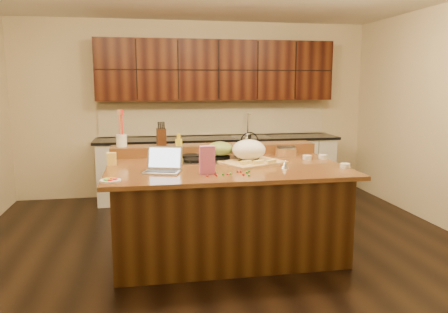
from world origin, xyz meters
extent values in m
cube|color=black|center=(0.00, 0.00, -0.01)|extent=(5.50, 5.00, 0.01)
cube|color=#CEBB90|center=(0.00, 2.50, 1.35)|extent=(5.50, 0.01, 2.70)
cube|color=#CEBB90|center=(0.00, -2.50, 1.35)|extent=(5.50, 0.01, 2.70)
cube|color=black|center=(0.00, 0.00, 0.44)|extent=(2.22, 1.42, 0.88)
cube|color=black|center=(0.00, 0.00, 0.90)|extent=(2.40, 1.60, 0.04)
cube|color=black|center=(0.00, 0.70, 0.98)|extent=(2.40, 0.30, 0.12)
cube|color=gray|center=(0.00, 0.30, 0.93)|extent=(0.92, 0.52, 0.02)
cylinder|color=black|center=(-0.30, 0.43, 0.95)|extent=(0.22, 0.22, 0.03)
cylinder|color=black|center=(0.30, 0.43, 0.95)|extent=(0.22, 0.22, 0.03)
cylinder|color=black|center=(-0.30, 0.17, 0.95)|extent=(0.22, 0.22, 0.03)
cylinder|color=black|center=(0.30, 0.17, 0.95)|extent=(0.22, 0.22, 0.03)
cylinder|color=black|center=(0.00, 0.30, 0.95)|extent=(0.22, 0.22, 0.03)
cube|color=silver|center=(0.30, 2.17, 0.45)|extent=(3.60, 0.62, 0.90)
cube|color=black|center=(0.30, 2.17, 0.92)|extent=(3.70, 0.66, 0.04)
cube|color=gray|center=(0.80, 2.17, 0.94)|extent=(0.55, 0.42, 0.01)
cylinder|color=gray|center=(0.80, 2.35, 1.12)|extent=(0.02, 0.02, 0.36)
cube|color=black|center=(0.30, 2.32, 1.95)|extent=(3.60, 0.34, 0.90)
cube|color=#CEBB90|center=(0.30, 2.48, 1.20)|extent=(3.60, 0.03, 0.50)
ellipsoid|color=black|center=(0.30, 0.17, 1.07)|extent=(0.28, 0.28, 0.20)
ellipsoid|color=olive|center=(0.00, 0.30, 1.04)|extent=(0.37, 0.37, 0.16)
cube|color=#B7B7BC|center=(-0.66, -0.29, 0.93)|extent=(0.39, 0.32, 0.02)
cube|color=black|center=(-0.66, -0.29, 0.94)|extent=(0.31, 0.21, 0.00)
cube|color=#B7B7BC|center=(-0.62, -0.18, 1.05)|extent=(0.34, 0.17, 0.22)
cube|color=silver|center=(-0.62, -0.18, 1.05)|extent=(0.31, 0.14, 0.19)
cylinder|color=yellow|center=(-0.46, 0.10, 1.06)|extent=(0.07, 0.07, 0.27)
cylinder|color=silver|center=(0.30, 0.23, 1.04)|extent=(0.07, 0.07, 0.25)
cube|color=tan|center=(0.30, 0.00, 0.93)|extent=(0.74, 0.66, 0.03)
ellipsoid|color=white|center=(0.27, 0.09, 1.06)|extent=(0.36, 0.36, 0.22)
cube|color=#EDD872|center=(0.19, -0.14, 0.97)|extent=(0.13, 0.04, 0.04)
cube|color=#EDD872|center=(0.32, -0.14, 0.97)|extent=(0.13, 0.04, 0.04)
cube|color=#EDD872|center=(0.45, -0.14, 0.97)|extent=(0.13, 0.04, 0.04)
cylinder|color=gray|center=(0.43, -0.02, 0.95)|extent=(0.23, 0.10, 0.01)
cylinder|color=white|center=(1.15, -0.38, 0.94)|extent=(0.10, 0.10, 0.04)
cylinder|color=white|center=(1.15, 0.17, 0.94)|extent=(0.13, 0.13, 0.04)
cylinder|color=white|center=(0.96, 0.17, 0.94)|extent=(0.10, 0.10, 0.04)
cylinder|color=#996B3F|center=(0.80, 0.43, 0.97)|extent=(0.27, 0.27, 0.09)
cone|color=silver|center=(0.55, -0.28, 0.96)|extent=(0.10, 0.10, 0.07)
cube|color=#C85E9A|center=(-0.24, -0.42, 1.05)|extent=(0.14, 0.08, 0.26)
cylinder|color=white|center=(-1.11, -0.57, 0.93)|extent=(0.18, 0.18, 0.01)
cube|color=#F3CF56|center=(-1.15, 0.19, 0.99)|extent=(0.10, 0.07, 0.13)
cylinder|color=white|center=(-1.07, 0.70, 1.11)|extent=(0.13, 0.13, 0.14)
cube|color=black|center=(-0.62, 0.70, 1.14)|extent=(0.11, 0.17, 0.20)
ellipsoid|color=red|center=(-0.18, -0.55, 0.93)|extent=(0.02, 0.02, 0.02)
ellipsoid|color=#198C26|center=(-0.11, -0.50, 0.93)|extent=(0.02, 0.02, 0.02)
ellipsoid|color=red|center=(0.08, -0.42, 0.93)|extent=(0.02, 0.02, 0.02)
ellipsoid|color=#198C26|center=(0.12, -0.46, 0.93)|extent=(0.02, 0.02, 0.02)
ellipsoid|color=red|center=(0.05, -0.41, 0.93)|extent=(0.02, 0.02, 0.02)
ellipsoid|color=#198C26|center=(-0.04, -0.49, 0.93)|extent=(0.02, 0.02, 0.02)
ellipsoid|color=red|center=(-0.17, -0.47, 0.93)|extent=(0.02, 0.02, 0.02)
ellipsoid|color=#198C26|center=(-0.16, -0.40, 0.93)|extent=(0.02, 0.02, 0.02)
ellipsoid|color=red|center=(-0.07, -0.51, 0.93)|extent=(0.02, 0.02, 0.02)
ellipsoid|color=#198C26|center=(0.11, -0.60, 0.93)|extent=(0.02, 0.02, 0.02)
ellipsoid|color=red|center=(-0.26, -0.55, 0.93)|extent=(0.02, 0.02, 0.02)
ellipsoid|color=#198C26|center=(0.16, -0.40, 0.93)|extent=(0.02, 0.02, 0.02)
ellipsoid|color=red|center=(0.07, -0.55, 0.93)|extent=(0.02, 0.02, 0.02)
camera|label=1|loc=(-0.80, -4.36, 1.75)|focal=35.00mm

